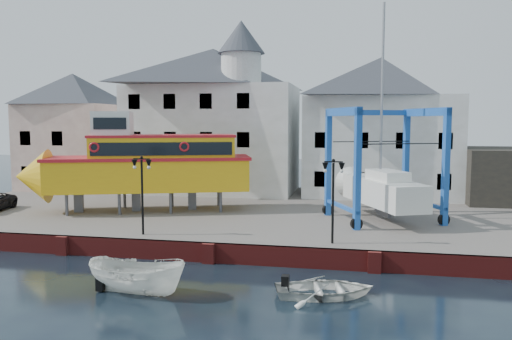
# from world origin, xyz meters

# --- Properties ---
(ground) EXTENTS (140.00, 140.00, 0.00)m
(ground) POSITION_xyz_m (0.00, 0.00, 0.00)
(ground) COLOR black
(ground) RESTS_ON ground
(hardstanding) EXTENTS (44.00, 22.00, 1.00)m
(hardstanding) POSITION_xyz_m (0.00, 11.00, 0.50)
(hardstanding) COLOR #5F5853
(hardstanding) RESTS_ON ground
(quay_wall) EXTENTS (44.00, 0.47, 1.00)m
(quay_wall) POSITION_xyz_m (-0.00, 0.10, 0.50)
(quay_wall) COLOR maroon
(quay_wall) RESTS_ON ground
(building_pink) EXTENTS (8.00, 7.00, 10.30)m
(building_pink) POSITION_xyz_m (-18.00, 18.00, 6.15)
(building_pink) COLOR tan
(building_pink) RESTS_ON hardstanding
(building_white_main) EXTENTS (14.00, 8.30, 14.00)m
(building_white_main) POSITION_xyz_m (-4.87, 18.39, 7.34)
(building_white_main) COLOR beige
(building_white_main) RESTS_ON hardstanding
(building_white_right) EXTENTS (12.00, 8.00, 11.20)m
(building_white_right) POSITION_xyz_m (9.00, 19.00, 6.60)
(building_white_right) COLOR beige
(building_white_right) RESTS_ON hardstanding
(lamp_post_left) EXTENTS (1.12, 0.32, 4.20)m
(lamp_post_left) POSITION_xyz_m (-4.00, 1.20, 4.17)
(lamp_post_left) COLOR black
(lamp_post_left) RESTS_ON hardstanding
(lamp_post_right) EXTENTS (1.12, 0.32, 4.20)m
(lamp_post_right) POSITION_xyz_m (6.00, 1.20, 4.17)
(lamp_post_right) COLOR black
(lamp_post_right) RESTS_ON hardstanding
(tour_boat) EXTENTS (15.66, 8.32, 6.66)m
(tour_boat) POSITION_xyz_m (-7.36, 7.80, 4.14)
(tour_boat) COLOR #59595E
(tour_boat) RESTS_ON hardstanding
(travel_lift) EXTENTS (7.51, 8.83, 13.11)m
(travel_lift) POSITION_xyz_m (8.44, 8.45, 3.19)
(travel_lift) COLOR #205BA3
(travel_lift) RESTS_ON hardstanding
(motorboat_a) EXTENTS (4.50, 2.10, 1.68)m
(motorboat_a) POSITION_xyz_m (-1.60, -4.87, 0.00)
(motorboat_a) COLOR white
(motorboat_a) RESTS_ON ground
(motorboat_b) EXTENTS (4.52, 3.69, 0.82)m
(motorboat_b) POSITION_xyz_m (5.92, -3.64, 0.00)
(motorboat_b) COLOR white
(motorboat_b) RESTS_ON ground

